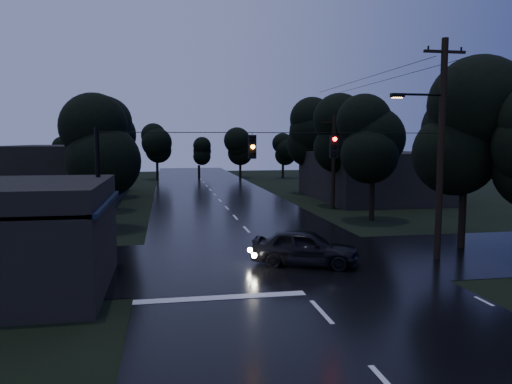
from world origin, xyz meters
name	(u,v)px	position (x,y,z in m)	size (l,w,h in m)	color
main_road	(227,208)	(0.00, 30.00, 0.00)	(12.00, 120.00, 0.02)	black
cross_street	(274,261)	(0.00, 12.00, 0.00)	(60.00, 9.00, 0.02)	black
building_far_right	(370,176)	(14.00, 34.00, 2.20)	(10.00, 14.00, 4.40)	black
building_far_left	(68,172)	(-14.00, 40.00, 2.50)	(10.00, 16.00, 5.00)	black
utility_pole_main	(439,145)	(7.41, 11.00, 5.26)	(3.50, 0.30, 10.00)	black
utility_pole_far	(334,161)	(8.30, 28.00, 3.88)	(2.00, 0.30, 7.50)	black
anchor_pole_left	(99,202)	(-7.50, 11.00, 3.00)	(0.18, 0.18, 6.00)	black
span_signals	(293,146)	(0.56, 10.99, 5.24)	(15.00, 0.37, 1.12)	black
tree_corner_near	(466,130)	(10.00, 13.00, 5.99)	(4.48, 4.48, 9.44)	black
tree_left_a	(96,144)	(-9.00, 22.00, 5.24)	(3.92, 3.92, 8.26)	black
tree_left_b	(102,138)	(-9.60, 30.00, 5.62)	(4.20, 4.20, 8.85)	black
tree_left_c	(108,135)	(-10.20, 40.00, 5.99)	(4.48, 4.48, 9.44)	black
tree_right_a	(373,138)	(9.00, 22.00, 5.62)	(4.20, 4.20, 8.85)	black
tree_right_b	(341,134)	(9.60, 30.00, 5.99)	(4.48, 4.48, 9.44)	black
tree_right_c	(313,132)	(10.20, 40.00, 6.37)	(4.76, 4.76, 10.03)	black
car	(305,247)	(1.16, 10.98, 0.80)	(1.88, 4.67, 1.59)	black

